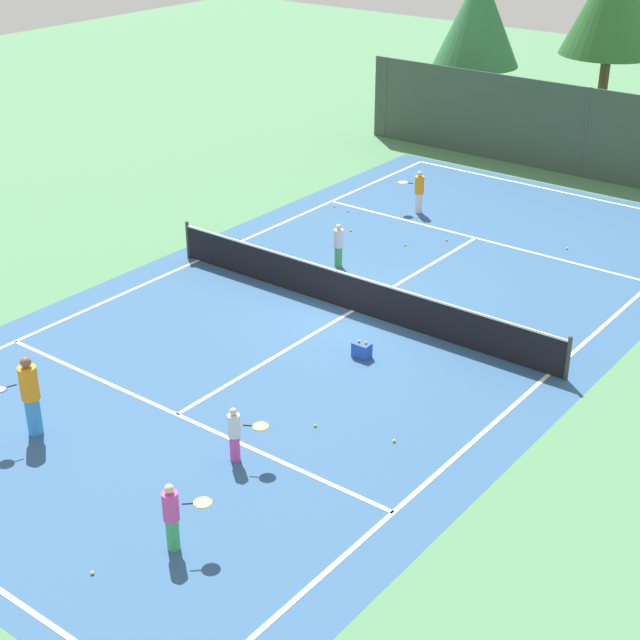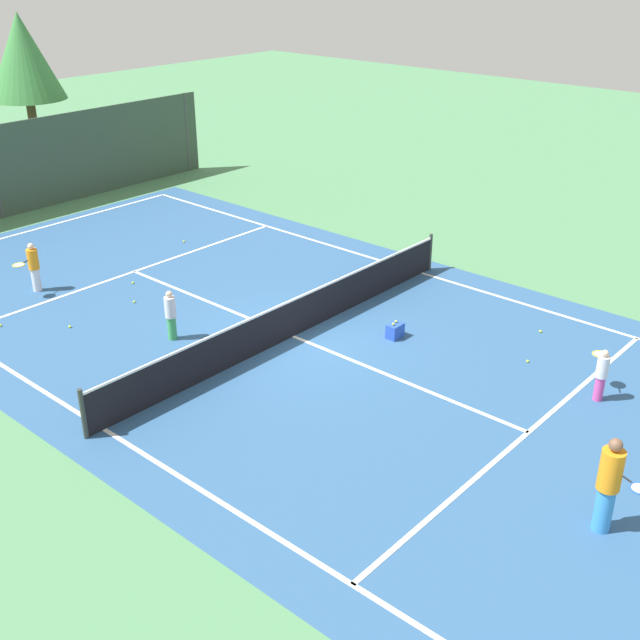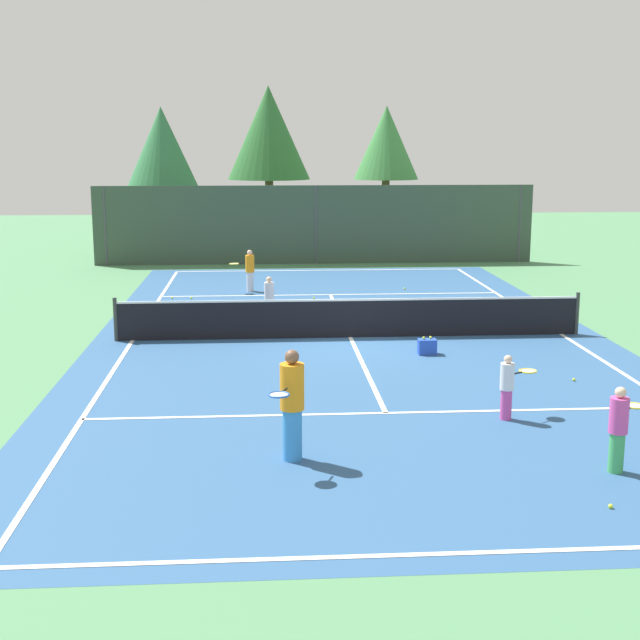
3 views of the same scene
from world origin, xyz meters
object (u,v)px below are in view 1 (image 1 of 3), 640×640
Objects in this scene: player_2 at (30,395)px; tennis_ball_6 at (447,240)px; player_1 at (236,433)px; tennis_ball_8 at (405,315)px; player_3 at (173,516)px; tennis_ball_7 at (394,441)px; tennis_ball_2 at (92,573)px; tennis_ball_3 at (567,248)px; tennis_ball_9 at (348,211)px; ball_crate at (362,350)px; tennis_ball_4 at (315,425)px; player_0 at (418,191)px; tennis_ball_0 at (405,245)px; tennis_ball_5 at (334,206)px; player_4 at (338,245)px; tennis_ball_1 at (351,231)px.

player_2 is 26.82× the size of tennis_ball_6.
tennis_ball_8 is at bearing 96.85° from player_1.
player_2 is 14.43m from tennis_ball_6.
tennis_ball_7 is at bearing 76.89° from player_3.
player_2 is at bearing 153.13° from tennis_ball_2.
player_3 reaches higher than tennis_ball_3.
player_3 is 17.18m from tennis_ball_9.
ball_crate is 6.45× the size of tennis_ball_4.
player_1 is (4.77, -14.14, -0.10)m from player_0.
tennis_ball_6 and tennis_ball_9 have the same top height.
tennis_ball_8 is at bearing -57.21° from tennis_ball_0.
tennis_ball_9 is at bearing -8.64° from tennis_ball_5.
tennis_ball_6 is (-3.20, 10.66, 0.00)m from tennis_ball_4.
player_1 is at bearing -71.35° from player_0.
player_0 is 1.17× the size of player_1.
player_3 is at bearing -84.35° from tennis_ball_4.
player_4 is 3.69m from tennis_ball_8.
tennis_ball_1 is 6.10m from tennis_ball_8.
player_4 is 19.33× the size of tennis_ball_4.
tennis_ball_9 is at bearing 117.34° from player_1.
tennis_ball_2 is 1.00× the size of tennis_ball_3.
tennis_ball_3 is (0.98, 9.18, -0.15)m from ball_crate.
tennis_ball_1 is at bearing 118.52° from player_4.
player_3 is at bearing -79.71° from tennis_ball_8.
tennis_ball_8 is (6.34, -5.48, 0.00)m from tennis_ball_5.
player_1 reaches higher than tennis_ball_9.
tennis_ball_3 is 3.56m from tennis_ball_6.
tennis_ball_8 is (3.88, -6.74, -0.69)m from player_0.
player_0 reaches higher than tennis_ball_6.
player_3 is at bearing -63.93° from tennis_ball_9.
tennis_ball_3 is at bearing 91.58° from player_3.
tennis_ball_3 is 12.25m from tennis_ball_4.
tennis_ball_0 is (-3.49, 11.44, -0.59)m from player_1.
tennis_ball_3 is at bearing 74.58° from player_2.
tennis_ball_3 is at bearing 24.59° from tennis_ball_1.
tennis_ball_8 is 1.00× the size of tennis_ball_9.
tennis_ball_0 is at bearing 114.73° from ball_crate.
tennis_ball_0 is at bearing -23.32° from tennis_ball_9.
tennis_ball_8 is (3.28, -1.58, -0.62)m from player_4.
player_4 is at bearing 109.13° from tennis_ball_2.
tennis_ball_2 is 5.85m from tennis_ball_4.
player_4 is 13.70m from tennis_ball_2.
tennis_ball_4 is at bearing -66.78° from player_0.
tennis_ball_2 is (4.49, -12.93, -0.62)m from player_4.
tennis_ball_8 is (-2.99, 5.00, 0.00)m from tennis_ball_7.
tennis_ball_1 is (-6.42, 14.04, -0.66)m from player_3.
tennis_ball_2 is at bearing -65.85° from tennis_ball_5.
player_3 is 20.16× the size of tennis_ball_5.
tennis_ball_6 is at bearing 103.50° from player_3.
tennis_ball_9 is at bearing 116.07° from player_3.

